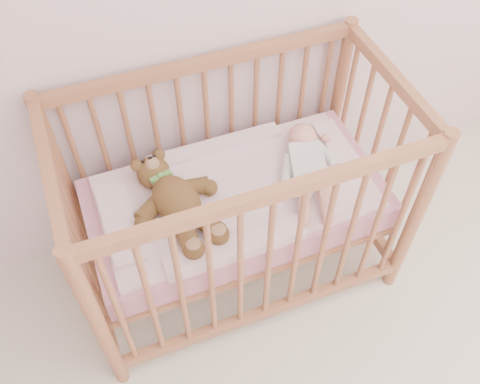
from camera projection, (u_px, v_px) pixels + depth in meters
name	position (u px, v px, depth m)	size (l,w,h in m)	color
crib	(236.00, 201.00, 2.24)	(1.36, 0.76, 1.00)	#B7764D
mattress	(236.00, 203.00, 2.25)	(1.22, 0.62, 0.13)	pink
blanket	(236.00, 192.00, 2.19)	(1.10, 0.58, 0.06)	#EFA4B2
baby	(308.00, 163.00, 2.19)	(0.26, 0.54, 0.13)	white
teddy_bear	(177.00, 200.00, 2.06)	(0.38, 0.54, 0.15)	brown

